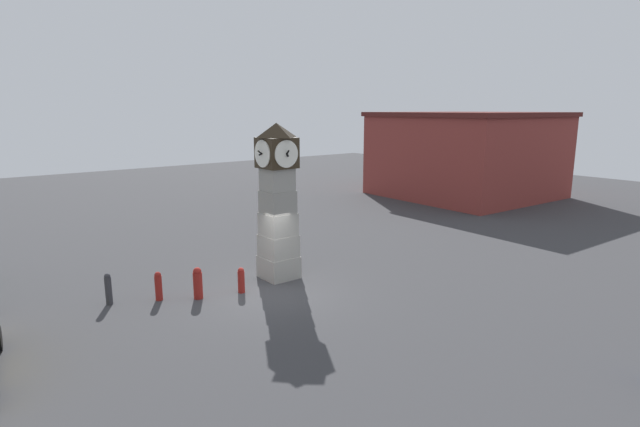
{
  "coord_description": "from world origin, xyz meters",
  "views": [
    {
      "loc": [
        13.45,
        -8.6,
        6.09
      ],
      "look_at": [
        -0.49,
        2.43,
        2.35
      ],
      "focal_mm": 28.0,
      "sensor_mm": 36.0,
      "label": 1
    }
  ],
  "objects_px": {
    "clock_tower": "(278,202)",
    "bollard_far_row": "(198,283)",
    "bollard_mid_row": "(158,286)",
    "bollard_near_tower": "(108,289)",
    "bollard_end_row": "(241,280)"
  },
  "relations": [
    {
      "from": "clock_tower",
      "to": "bollard_far_row",
      "type": "height_order",
      "value": "clock_tower"
    },
    {
      "from": "clock_tower",
      "to": "bollard_mid_row",
      "type": "bearing_deg",
      "value": -97.31
    },
    {
      "from": "bollard_near_tower",
      "to": "bollard_far_row",
      "type": "xyz_separation_m",
      "value": [
        1.29,
        2.44,
        0.01
      ]
    },
    {
      "from": "bollard_far_row",
      "to": "bollard_end_row",
      "type": "bearing_deg",
      "value": 73.66
    },
    {
      "from": "clock_tower",
      "to": "bollard_near_tower",
      "type": "distance_m",
      "value": 6.23
    },
    {
      "from": "clock_tower",
      "to": "bollard_mid_row",
      "type": "distance_m",
      "value": 4.92
    },
    {
      "from": "clock_tower",
      "to": "bollard_near_tower",
      "type": "xyz_separation_m",
      "value": [
        -1.18,
        -5.67,
        -2.3
      ]
    },
    {
      "from": "clock_tower",
      "to": "bollard_end_row",
      "type": "height_order",
      "value": "clock_tower"
    },
    {
      "from": "clock_tower",
      "to": "bollard_near_tower",
      "type": "height_order",
      "value": "clock_tower"
    },
    {
      "from": "clock_tower",
      "to": "bollard_mid_row",
      "type": "xyz_separation_m",
      "value": [
        -0.55,
        -4.3,
        -2.33
      ]
    },
    {
      "from": "bollard_near_tower",
      "to": "clock_tower",
      "type": "bearing_deg",
      "value": 78.2
    },
    {
      "from": "bollard_near_tower",
      "to": "bollard_end_row",
      "type": "relative_size",
      "value": 1.17
    },
    {
      "from": "bollard_end_row",
      "to": "bollard_near_tower",
      "type": "bearing_deg",
      "value": -113.98
    },
    {
      "from": "clock_tower",
      "to": "bollard_far_row",
      "type": "xyz_separation_m",
      "value": [
        0.11,
        -3.24,
        -2.29
      ]
    },
    {
      "from": "bollard_far_row",
      "to": "bollard_end_row",
      "type": "xyz_separation_m",
      "value": [
        0.4,
        1.38,
        -0.09
      ]
    }
  ]
}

